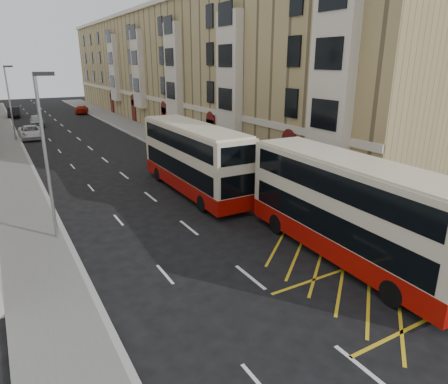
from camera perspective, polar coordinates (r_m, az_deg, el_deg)
ground at (r=14.50m, az=13.01°, el=-18.70°), size 200.00×200.00×0.00m
pavement_right at (r=42.40m, az=-6.77°, el=6.50°), size 4.00×120.00×0.15m
pavement_left at (r=39.15m, az=-28.08°, el=3.48°), size 3.00×120.00×0.15m
kerb_right at (r=41.68m, az=-9.30°, el=6.18°), size 0.25×120.00×0.15m
kerb_left at (r=39.21m, az=-25.91°, el=3.82°), size 0.25×120.00×0.15m
road_markings at (r=54.53m, az=-21.04°, el=7.95°), size 10.00×110.00×0.01m
terrace_right at (r=58.39m, az=-6.88°, el=17.04°), size 10.75×79.00×15.25m
guard_railing at (r=21.60m, az=15.15°, el=-3.45°), size 0.06×6.56×1.01m
street_lamp_near at (r=20.68m, az=-24.10°, el=5.59°), size 0.93×0.18×8.00m
street_lamp_far at (r=50.40m, az=-28.28°, el=11.61°), size 0.93×0.18×8.00m
double_decker_front at (r=18.49m, az=17.41°, el=-2.41°), size 3.14×11.66×4.61m
double_decker_rear at (r=26.96m, az=-4.38°, el=4.77°), size 2.75×11.62×4.62m
pedestrian_far at (r=20.24m, az=20.69°, el=-4.79°), size 1.13×0.53×1.88m
white_van at (r=51.83m, az=-25.87°, el=7.69°), size 2.46×5.31×1.47m
car_silver at (r=61.32m, az=-25.18°, el=9.21°), size 2.20×4.79×1.59m
car_dark at (r=73.06m, az=-27.82°, el=10.03°), size 2.13×4.96×1.59m
car_red at (r=73.90m, az=-19.65°, el=11.04°), size 3.14×5.08×1.37m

